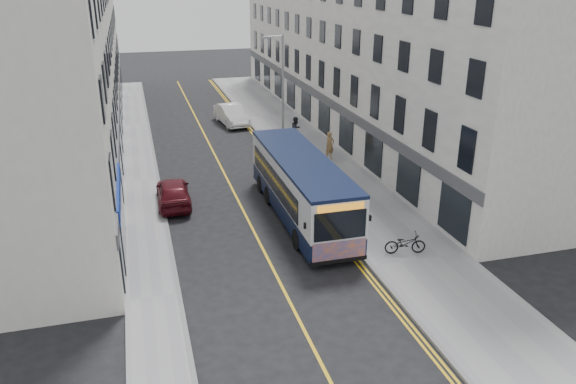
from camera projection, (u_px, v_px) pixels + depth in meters
ground at (272, 267)px, 23.70m from camera, size 140.00×140.00×0.00m
pavement_east at (321, 165)px, 35.98m from camera, size 4.50×64.00×0.12m
pavement_west at (141, 181)px, 33.18m from camera, size 2.00×64.00×0.12m
kerb_east at (287, 168)px, 35.42m from camera, size 0.18×64.00×0.13m
kerb_west at (158, 179)px, 33.43m from camera, size 0.18×64.00×0.13m
road_centre_line at (225, 174)px, 34.44m from camera, size 0.12×64.00×0.01m
road_dbl_yellow_inner at (281, 169)px, 35.33m from camera, size 0.10×64.00×0.01m
road_dbl_yellow_outer at (284, 169)px, 35.38m from camera, size 0.10×64.00×0.01m
terrace_east at (350, 43)px, 42.97m from camera, size 6.00×46.00×13.00m
terrace_west at (67, 52)px, 37.87m from camera, size 6.00×46.00×13.00m
streetlamp at (282, 93)px, 35.66m from camera, size 1.32×0.18×8.00m
city_bus at (301, 186)px, 27.77m from camera, size 2.56×10.98×3.19m
bicycle at (405, 243)px, 24.43m from camera, size 1.90×0.98×0.95m
pedestrian_near at (330, 146)px, 36.45m from camera, size 0.78×0.64×1.84m
pedestrian_far at (296, 129)px, 40.26m from camera, size 1.12×1.09×1.82m
car_white at (231, 115)px, 45.32m from camera, size 2.31×4.99×1.58m
car_maroon at (173, 192)px, 29.73m from camera, size 1.81×4.29×1.45m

